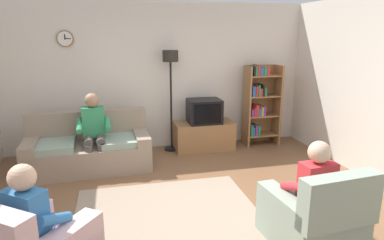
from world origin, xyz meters
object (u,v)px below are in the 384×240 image
(bookshelf, at_px, (259,102))
(tv, at_px, (204,111))
(floor_lamp, at_px, (171,73))
(tv_stand, at_px, (204,136))
(person_in_right_armchair, at_px, (310,187))
(armchair_near_bookshelf, at_px, (313,219))
(person_in_left_armchair, at_px, (36,218))
(person_on_couch, at_px, (94,129))
(couch, at_px, (89,150))

(bookshelf, bearing_deg, tv, -175.36)
(bookshelf, height_order, floor_lamp, floor_lamp)
(tv_stand, bearing_deg, tv, -90.00)
(person_in_right_armchair, bearing_deg, armchair_near_bookshelf, -84.75)
(tv, bearing_deg, person_in_left_armchair, -127.02)
(person_on_couch, bearing_deg, couch, 134.79)
(couch, distance_m, person_in_right_armchair, 3.49)
(armchair_near_bookshelf, relative_size, person_on_couch, 0.77)
(tv, bearing_deg, floor_lamp, 168.35)
(couch, distance_m, person_on_couch, 0.42)
(floor_lamp, bearing_deg, person_in_right_armchair, -74.56)
(couch, bearing_deg, person_in_right_armchair, -47.64)
(person_on_couch, relative_size, person_in_left_armchair, 1.11)
(floor_lamp, distance_m, person_on_couch, 1.71)
(tv_stand, height_order, person_in_right_armchair, person_in_right_armchair)
(couch, xyz_separation_m, person_in_left_armchair, (-0.26, -2.57, 0.29))
(tv_stand, relative_size, floor_lamp, 0.59)
(tv_stand, height_order, armchair_near_bookshelf, armchair_near_bookshelf)
(couch, xyz_separation_m, armchair_near_bookshelf, (2.35, -2.66, -0.02))
(couch, bearing_deg, tv, 13.81)
(couch, relative_size, bookshelf, 1.23)
(bookshelf, bearing_deg, tv_stand, -176.59)
(floor_lamp, distance_m, armchair_near_bookshelf, 3.60)
(bookshelf, bearing_deg, armchair_near_bookshelf, -104.56)
(armchair_near_bookshelf, xyz_separation_m, person_in_right_armchair, (-0.01, 0.09, 0.32))
(bookshelf, relative_size, armchair_near_bookshelf, 1.66)
(tv_stand, distance_m, bookshelf, 1.28)
(tv, bearing_deg, person_in_right_armchair, -84.71)
(tv_stand, height_order, person_in_left_armchair, person_in_left_armchair)
(person_in_left_armchair, relative_size, person_in_right_armchair, 1.00)
(person_in_left_armchair, bearing_deg, person_on_couch, 81.40)
(couch, height_order, person_in_left_armchair, person_in_left_armchair)
(tv, height_order, bookshelf, bookshelf)
(tv_stand, height_order, bookshelf, bookshelf)
(tv, relative_size, person_in_left_armchair, 0.54)
(person_in_right_armchair, bearing_deg, floor_lamp, 105.44)
(bookshelf, distance_m, person_in_right_armchair, 3.29)
(couch, relative_size, person_in_right_armchair, 1.73)
(tv_stand, bearing_deg, person_in_left_armchair, -126.80)
(tv, xyz_separation_m, floor_lamp, (-0.60, 0.12, 0.71))
(floor_lamp, xyz_separation_m, armchair_near_bookshelf, (0.89, -3.29, -1.16))
(floor_lamp, height_order, person_in_left_armchair, floor_lamp)
(person_in_right_armchair, bearing_deg, person_on_couch, 132.25)
(tv, relative_size, person_in_right_armchair, 0.54)
(bookshelf, bearing_deg, couch, -169.40)
(armchair_near_bookshelf, xyz_separation_m, person_in_left_armchair, (-2.61, 0.09, 0.32))
(tv, height_order, person_in_left_armchair, person_in_left_armchair)
(armchair_near_bookshelf, bearing_deg, person_in_left_armchair, 178.13)
(tv_stand, distance_m, armchair_near_bookshelf, 3.20)
(tv, bearing_deg, person_on_couch, -162.46)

